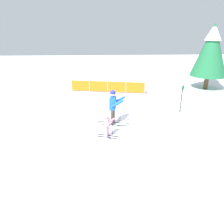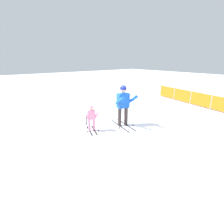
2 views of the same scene
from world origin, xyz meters
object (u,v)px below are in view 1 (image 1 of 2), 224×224
at_px(skier_adult, 113,104).
at_px(conifer_far, 211,49).
at_px(skier_child, 107,124).
at_px(trail_marker, 182,96).
at_px(safety_fence, 107,87).

bearing_deg(skier_adult, conifer_far, 52.17).
bearing_deg(skier_child, conifer_far, 63.28).
bearing_deg(trail_marker, skier_adult, -159.01).
bearing_deg(skier_child, safety_fence, 107.27).
distance_m(safety_fence, conifer_far, 8.18).
height_order(skier_child, conifer_far, conifer_far).
bearing_deg(safety_fence, skier_adult, -88.90).
bearing_deg(skier_adult, trail_marker, 33.25).
relative_size(safety_fence, trail_marker, 3.50).
xyz_separation_m(skier_child, conifer_far, (7.96, 7.74, 2.42)).
relative_size(skier_child, safety_fence, 0.20).
distance_m(skier_adult, trail_marker, 4.18).
bearing_deg(skier_adult, safety_fence, 103.36).
height_order(skier_child, trail_marker, trail_marker).
xyz_separation_m(skier_adult, trail_marker, (3.90, 1.50, -0.09)).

